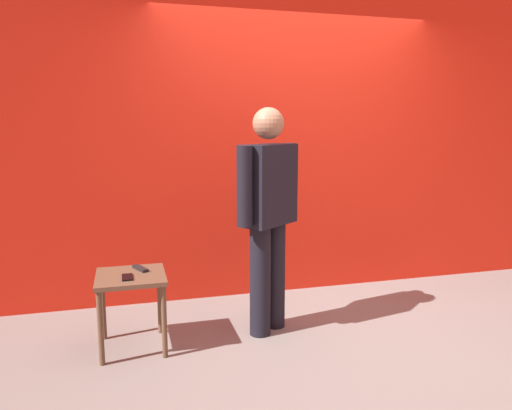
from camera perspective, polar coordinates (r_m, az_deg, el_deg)
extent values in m
plane|color=gray|center=(3.63, 11.01, -15.86)|extent=(12.00, 12.00, 0.00)
cube|color=red|center=(4.46, 4.34, 8.96)|extent=(5.81, 0.12, 3.01)
cylinder|color=black|center=(3.58, 0.50, -8.93)|extent=(0.22, 0.22, 0.82)
cylinder|color=black|center=(3.73, 2.25, -8.20)|extent=(0.22, 0.22, 0.82)
cube|color=black|center=(3.50, 1.44, 2.41)|extent=(0.49, 0.45, 0.58)
cube|color=red|center=(3.57, -0.07, 3.01)|extent=(0.11, 0.09, 0.49)
cube|color=#C68CB7|center=(3.57, -0.16, 2.74)|extent=(0.04, 0.03, 0.44)
cylinder|color=black|center=(3.29, -1.35, 2.20)|extent=(0.15, 0.15, 0.55)
cylinder|color=black|center=(3.72, 3.90, 3.03)|extent=(0.15, 0.15, 0.55)
sphere|color=#A87A5B|center=(3.48, 1.47, 9.59)|extent=(0.23, 0.23, 0.23)
cube|color=brown|center=(3.45, -14.53, -8.18)|extent=(0.46, 0.46, 0.03)
cylinder|color=brown|center=(3.35, -17.83, -13.66)|extent=(0.04, 0.04, 0.50)
cylinder|color=brown|center=(3.35, -10.75, -13.35)|extent=(0.04, 0.04, 0.50)
cylinder|color=brown|center=(3.73, -17.57, -11.26)|extent=(0.04, 0.04, 0.50)
cylinder|color=brown|center=(3.73, -11.25, -10.99)|extent=(0.04, 0.04, 0.50)
cube|color=black|center=(3.38, -14.90, -8.21)|extent=(0.07, 0.14, 0.01)
cube|color=black|center=(3.54, -13.46, -7.26)|extent=(0.11, 0.17, 0.02)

